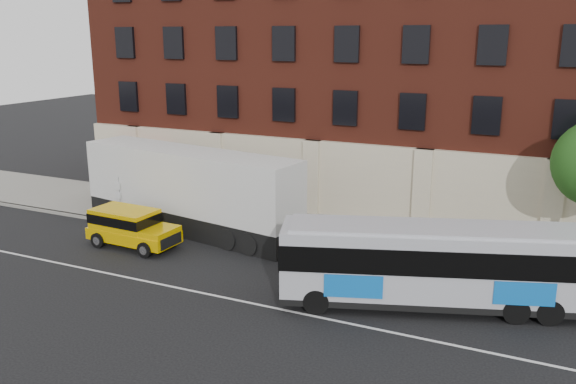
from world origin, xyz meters
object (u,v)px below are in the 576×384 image
at_px(sign_pole, 120,197).
at_px(yellow_suv, 130,225).
at_px(city_bus, 437,263).
at_px(shipping_container, 190,191).

bearing_deg(sign_pole, yellow_suv, -43.20).
height_order(city_bus, yellow_suv, city_bus).
xyz_separation_m(yellow_suv, shipping_container, (1.22, 3.20, 1.03)).
height_order(sign_pole, yellow_suv, sign_pole).
height_order(city_bus, shipping_container, shipping_container).
distance_m(city_bus, shipping_container, 13.57).
xyz_separation_m(city_bus, shipping_container, (-13.05, 3.70, 0.34)).
bearing_deg(yellow_suv, sign_pole, 136.80).
distance_m(sign_pole, yellow_suv, 3.75).
bearing_deg(sign_pole, shipping_container, 9.42).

